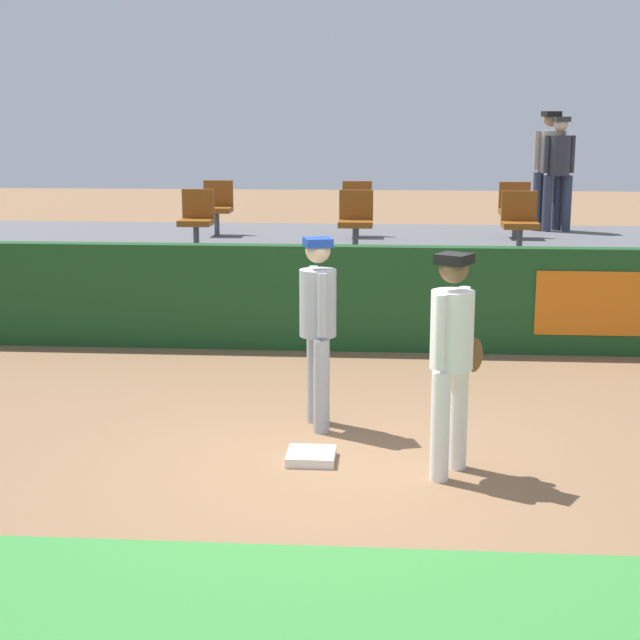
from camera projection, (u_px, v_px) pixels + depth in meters
ground_plane at (333, 468)px, 7.93m from camera, size 60.00×60.00×0.00m
first_base at (311, 456)px, 8.10m from camera, size 0.40×0.40×0.08m
player_fielder_home at (453, 349)px, 7.60m from camera, size 0.53×0.48×1.80m
player_runner_visitor at (318, 319)px, 8.78m from camera, size 0.42×0.48×1.77m
field_wall at (355, 298)px, 11.81m from camera, size 18.00×0.26×1.30m
bleacher_platform at (361, 276)px, 14.35m from camera, size 18.00×4.80×1.01m
seat_back_right at (515, 207)px, 14.63m from camera, size 0.47×0.44×0.84m
seat_front_left at (197, 217)px, 13.21m from camera, size 0.44×0.44×0.84m
seat_front_right at (520, 219)px, 12.89m from camera, size 0.47×0.44×0.84m
seat_back_center at (357, 206)px, 14.81m from camera, size 0.45×0.44×0.84m
seat_front_center at (356, 218)px, 13.05m from camera, size 0.46×0.44×0.84m
seat_back_left at (217, 205)px, 14.97m from camera, size 0.46×0.44×0.84m
spectator_hooded at (549, 162)px, 15.46m from camera, size 0.52×0.43×1.90m
spectator_capped at (559, 165)px, 15.34m from camera, size 0.50×0.40×1.81m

